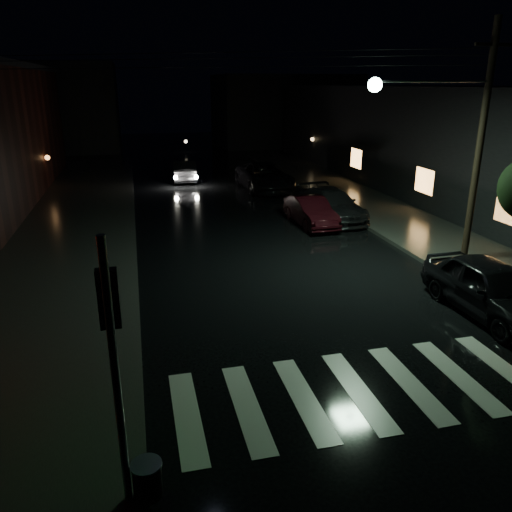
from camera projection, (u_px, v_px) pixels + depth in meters
ground at (253, 422)px, 9.54m from camera, size 120.00×120.00×0.00m
sidewalk_left at (63, 234)px, 21.26m from camera, size 6.00×44.00×0.15m
sidewalk_right at (385, 213)px, 24.60m from camera, size 4.00×44.00×0.15m
building_right at (467, 141)px, 28.88m from camera, size 10.00×40.00×6.00m
building_far_left at (42, 107)px, 47.33m from camera, size 14.00×10.00×8.00m
building_far_right at (284, 110)px, 52.84m from camera, size 14.00×10.00×7.00m
crosswalk at (384, 386)px, 10.67m from camera, size 9.00×3.00×0.01m
signal_pole_corner at (132, 419)px, 7.22m from camera, size 0.68×0.61×4.20m
utility_pole at (464, 133)px, 16.43m from camera, size 4.92×0.44×8.00m
parked_car_a at (491, 288)px, 13.78m from camera, size 1.95×4.61×1.56m
parked_car_b at (311, 211)px, 22.63m from camera, size 1.49×3.94×1.29m
parked_car_c at (332, 205)px, 23.64m from camera, size 2.31×4.99×1.41m
parked_car_d at (265, 177)px, 30.25m from camera, size 2.74×5.77×1.59m
oncoming_car at (184, 170)px, 33.04m from camera, size 1.71×4.25×1.37m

